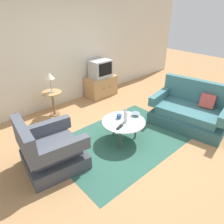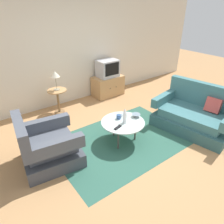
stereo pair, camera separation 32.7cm
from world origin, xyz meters
The scene contains 14 objects.
ground_plane centered at (0.00, 0.00, 0.00)m, with size 16.00×16.00×0.00m, color #AD7F51.
back_wall centered at (0.00, 2.35, 1.35)m, with size 9.00×0.12×2.70m, color beige.
area_rug centered at (-0.05, 0.03, 0.00)m, with size 2.61×1.78×0.00m, color #2D5B4C.
armchair centered at (-1.43, 0.31, 0.30)m, with size 1.02×0.97×0.89m.
couch centered at (1.45, -0.50, 0.30)m, with size 1.17×1.65×0.92m.
coffee_table centered at (-0.05, 0.03, 0.40)m, with size 0.82×0.82×0.43m.
side_table centered at (-0.54, 1.86, 0.42)m, with size 0.44×0.44×0.59m.
tv_stand centered at (1.02, 2.01, 0.28)m, with size 0.84×0.51×0.55m.
television centered at (1.02, 2.01, 0.78)m, with size 0.55×0.42×0.46m.
table_lamp centered at (-0.53, 1.86, 0.94)m, with size 0.21×0.21×0.45m.
vase centered at (-0.05, -0.01, 0.57)m, with size 0.07×0.07×0.30m.
mug centered at (-0.05, 0.17, 0.47)m, with size 0.13×0.09×0.09m.
bowl centered at (0.27, 0.02, 0.46)m, with size 0.17×0.17×0.06m.
tv_remote_dark centered at (-0.26, -0.08, 0.44)m, with size 0.17×0.09×0.02m.
Camera 2 is at (-2.21, -2.51, 2.43)m, focal length 33.51 mm.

